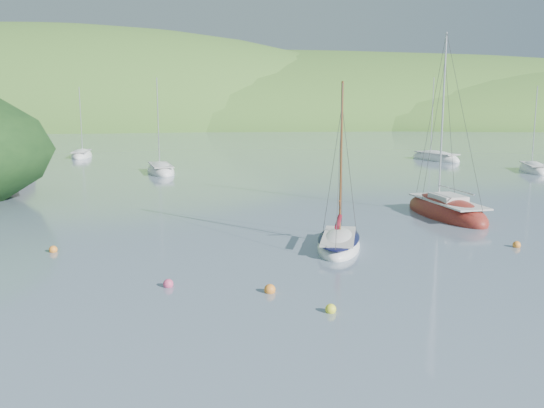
{
  "coord_description": "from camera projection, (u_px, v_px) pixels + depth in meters",
  "views": [
    {
      "loc": [
        -2.23,
        -22.89,
        7.87
      ],
      "look_at": [
        -0.46,
        8.0,
        2.39
      ],
      "focal_mm": 40.0,
      "sensor_mm": 36.0,
      "label": 1
    }
  ],
  "objects": [
    {
      "name": "mooring_buoys",
      "position": [
        264.0,
        273.0,
        27.05
      ],
      "size": [
        24.73,
        10.04,
        0.47
      ],
      "color": "#F3F431",
      "rests_on": "ground"
    },
    {
      "name": "shoreline_hills",
      "position": [
        214.0,
        122.0,
        192.96
      ],
      "size": [
        690.0,
        135.0,
        56.0
      ],
      "color": "#406A28",
      "rests_on": "ground"
    },
    {
      "name": "distant_sloop_c",
      "position": [
        82.0,
        156.0,
        80.32
      ],
      "size": [
        3.1,
        7.18,
        9.97
      ],
      "rotation": [
        0.0,
        0.0,
        0.09
      ],
      "color": "white",
      "rests_on": "ground"
    },
    {
      "name": "daysailer_white",
      "position": [
        339.0,
        244.0,
        32.06
      ],
      "size": [
        3.49,
        6.4,
        9.32
      ],
      "rotation": [
        0.0,
        0.0,
        -0.22
      ],
      "color": "white",
      "rests_on": "ground"
    },
    {
      "name": "ground",
      "position": [
        295.0,
        298.0,
        24.0
      ],
      "size": [
        700.0,
        700.0,
        0.0
      ],
      "primitive_type": "plane",
      "color": "slate",
      "rests_on": "ground"
    },
    {
      "name": "distant_sloop_a",
      "position": [
        161.0,
        171.0,
        63.59
      ],
      "size": [
        4.43,
        7.95,
        10.75
      ],
      "rotation": [
        0.0,
        0.0,
        0.25
      ],
      "color": "white",
      "rests_on": "ground"
    },
    {
      "name": "distant_sloop_b",
      "position": [
        436.0,
        159.0,
        76.55
      ],
      "size": [
        5.8,
        8.28,
        11.19
      ],
      "rotation": [
        0.0,
        0.0,
        0.43
      ],
      "color": "white",
      "rests_on": "ground"
    },
    {
      "name": "sloop_red",
      "position": [
        446.0,
        213.0,
        40.57
      ],
      "size": [
        4.63,
        9.27,
        13.1
      ],
      "rotation": [
        0.0,
        0.0,
        0.19
      ],
      "color": "#94351A",
      "rests_on": "ground"
    },
    {
      "name": "distant_sloop_d",
      "position": [
        533.0,
        170.0,
        64.84
      ],
      "size": [
        3.84,
        7.25,
        9.84
      ],
      "rotation": [
        0.0,
        0.0,
        -0.21
      ],
      "color": "white",
      "rests_on": "ground"
    }
  ]
}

